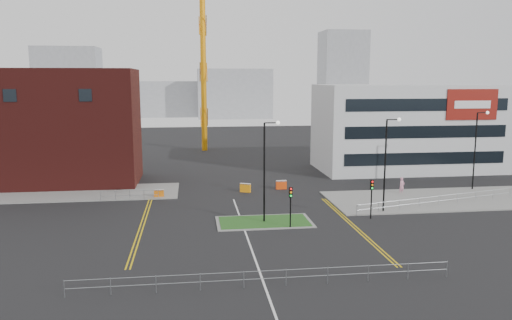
{
  "coord_description": "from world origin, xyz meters",
  "views": [
    {
      "loc": [
        -4.36,
        -35.04,
        12.8
      ],
      "look_at": [
        1.84,
        12.42,
        5.0
      ],
      "focal_mm": 35.0,
      "sensor_mm": 36.0,
      "label": 1
    }
  ],
  "objects": [
    {
      "name": "ground",
      "position": [
        0.0,
        0.0,
        0.0
      ],
      "size": [
        200.0,
        200.0,
        0.0
      ],
      "primitive_type": "plane",
      "color": "black",
      "rests_on": "ground"
    },
    {
      "name": "pavement_left",
      "position": [
        -20.0,
        22.0,
        0.06
      ],
      "size": [
        28.0,
        8.0,
        0.12
      ],
      "primitive_type": "cube",
      "color": "slate",
      "rests_on": "ground"
    },
    {
      "name": "pavement_right",
      "position": [
        22.0,
        14.0,
        0.06
      ],
      "size": [
        24.0,
        10.0,
        0.12
      ],
      "primitive_type": "cube",
      "color": "slate",
      "rests_on": "ground"
    },
    {
      "name": "island_kerb",
      "position": [
        2.0,
        8.0,
        0.04
      ],
      "size": [
        8.6,
        4.6,
        0.08
      ],
      "primitive_type": "cube",
      "color": "slate",
      "rests_on": "ground"
    },
    {
      "name": "grass_island",
      "position": [
        2.0,
        8.0,
        0.06
      ],
      "size": [
        8.0,
        4.0,
        0.12
      ],
      "primitive_type": "cube",
      "color": "#1D4617",
      "rests_on": "ground"
    },
    {
      "name": "brick_building",
      "position": [
        -22.97,
        28.0,
        6.85
      ],
      "size": [
        24.2,
        10.07,
        14.24
      ],
      "color": "#4D1513",
      "rests_on": "ground"
    },
    {
      "name": "office_block",
      "position": [
        26.01,
        31.97,
        6.0
      ],
      "size": [
        25.0,
        12.2,
        12.0
      ],
      "color": "silver",
      "rests_on": "ground"
    },
    {
      "name": "streetlamp_island",
      "position": [
        2.22,
        8.0,
        5.41
      ],
      "size": [
        1.46,
        0.36,
        9.18
      ],
      "color": "black",
      "rests_on": "ground"
    },
    {
      "name": "streetlamp_right_near",
      "position": [
        14.22,
        10.0,
        5.41
      ],
      "size": [
        1.46,
        0.36,
        9.18
      ],
      "color": "black",
      "rests_on": "ground"
    },
    {
      "name": "streetlamp_right_far",
      "position": [
        28.22,
        18.0,
        5.41
      ],
      "size": [
        1.46,
        0.36,
        9.18
      ],
      "color": "black",
      "rests_on": "ground"
    },
    {
      "name": "traffic_light_island",
      "position": [
        4.0,
        5.98,
        2.57
      ],
      "size": [
        0.28,
        0.33,
        3.65
      ],
      "color": "black",
      "rests_on": "ground"
    },
    {
      "name": "traffic_light_right",
      "position": [
        12.0,
        7.98,
        2.57
      ],
      "size": [
        0.28,
        0.33,
        3.65
      ],
      "color": "black",
      "rests_on": "ground"
    },
    {
      "name": "railing_front",
      "position": [
        0.0,
        -6.0,
        0.78
      ],
      "size": [
        24.05,
        0.05,
        1.1
      ],
      "color": "gray",
      "rests_on": "ground"
    },
    {
      "name": "railing_left",
      "position": [
        -11.0,
        18.0,
        0.74
      ],
      "size": [
        6.05,
        0.05,
        1.1
      ],
      "color": "gray",
      "rests_on": "ground"
    },
    {
      "name": "railing_right",
      "position": [
        20.5,
        11.5,
        0.78
      ],
      "size": [
        19.05,
        5.05,
        1.1
      ],
      "color": "gray",
      "rests_on": "ground"
    },
    {
      "name": "centre_line",
      "position": [
        0.0,
        2.0,
        0.01
      ],
      "size": [
        0.15,
        30.0,
        0.01
      ],
      "primitive_type": "cube",
      "color": "silver",
      "rests_on": "ground"
    },
    {
      "name": "yellow_left_a",
      "position": [
        -9.0,
        10.0,
        0.01
      ],
      "size": [
        0.12,
        24.0,
        0.01
      ],
      "primitive_type": "cube",
      "color": "gold",
      "rests_on": "ground"
    },
    {
      "name": "yellow_left_b",
      "position": [
        -8.7,
        10.0,
        0.01
      ],
      "size": [
        0.12,
        24.0,
        0.01
      ],
      "primitive_type": "cube",
      "color": "gold",
      "rests_on": "ground"
    },
    {
      "name": "yellow_right_a",
      "position": [
        9.5,
        6.0,
        0.01
      ],
      "size": [
        0.12,
        20.0,
        0.01
      ],
      "primitive_type": "cube",
      "color": "gold",
      "rests_on": "ground"
    },
    {
      "name": "yellow_right_b",
      "position": [
        9.8,
        6.0,
        0.01
      ],
      "size": [
        0.12,
        20.0,
        0.01
      ],
      "primitive_type": "cube",
      "color": "gold",
      "rests_on": "ground"
    },
    {
      "name": "skyline_a",
      "position": [
        -40.0,
        120.0,
        11.0
      ],
      "size": [
        18.0,
        12.0,
        22.0
      ],
      "primitive_type": "cube",
      "color": "gray",
      "rests_on": "ground"
    },
    {
      "name": "skyline_b",
      "position": [
        10.0,
        130.0,
        8.0
      ],
      "size": [
        24.0,
        12.0,
        16.0
      ],
      "primitive_type": "cube",
      "color": "gray",
      "rests_on": "ground"
    },
    {
      "name": "skyline_c",
      "position": [
        45.0,
        125.0,
        14.0
      ],
      "size": [
        14.0,
        12.0,
        28.0
      ],
      "primitive_type": "cube",
      "color": "gray",
      "rests_on": "ground"
    },
    {
      "name": "skyline_d",
      "position": [
        -8.0,
        140.0,
        6.0
      ],
      "size": [
        30.0,
        12.0,
        12.0
      ],
      "primitive_type": "cube",
      "color": "gray",
      "rests_on": "ground"
    },
    {
      "name": "pedestrian",
      "position": [
        18.95,
        17.07,
        0.96
      ],
      "size": [
        0.83,
        0.71,
        1.93
      ],
      "primitive_type": "imported",
      "rotation": [
        0.0,
        0.0,
        0.43
      ],
      "color": "pink",
      "rests_on": "ground"
    },
    {
      "name": "barrier_left",
      "position": [
        -8.0,
        18.87,
        0.49
      ],
      "size": [
        1.1,
        0.5,
        0.89
      ],
      "color": "#C95E0B",
      "rests_on": "ground"
    },
    {
      "name": "barrier_mid",
      "position": [
        1.64,
        20.37,
        0.55
      ],
      "size": [
        1.25,
        0.86,
        1.0
      ],
      "color": "orange",
      "rests_on": "ground"
    },
    {
      "name": "barrier_right",
      "position": [
        6.0,
        21.38,
        0.56
      ],
      "size": [
        1.25,
        0.49,
        1.03
      ],
      "color": "#E2410C",
      "rests_on": "ground"
    }
  ]
}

